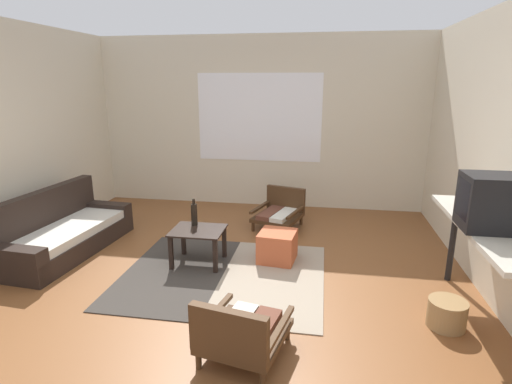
{
  "coord_description": "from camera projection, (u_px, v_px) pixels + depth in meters",
  "views": [
    {
      "loc": [
        1.03,
        -3.45,
        2.0
      ],
      "look_at": [
        0.33,
        0.72,
        0.84
      ],
      "focal_mm": 28.47,
      "sensor_mm": 36.0,
      "label": 1
    }
  ],
  "objects": [
    {
      "name": "far_wall_with_window",
      "position": [
        260.0,
        123.0,
        6.52
      ],
      "size": [
        5.6,
        0.13,
        2.7
      ],
      "color": "beige",
      "rests_on": "ground"
    },
    {
      "name": "wicker_basket",
      "position": [
        447.0,
        314.0,
        3.4
      ],
      "size": [
        0.31,
        0.31,
        0.24
      ],
      "primitive_type": "cylinder",
      "color": "#9E7A4C",
      "rests_on": "ground"
    },
    {
      "name": "coffee_table",
      "position": [
        198.0,
        237.0,
        4.52
      ],
      "size": [
        0.58,
        0.48,
        0.41
      ],
      "color": "black",
      "rests_on": "ground"
    },
    {
      "name": "glass_bottle",
      "position": [
        194.0,
        214.0,
        4.61
      ],
      "size": [
        0.07,
        0.07,
        0.31
      ],
      "color": "black",
      "rests_on": "coffee_table"
    },
    {
      "name": "couch",
      "position": [
        62.0,
        234.0,
        4.88
      ],
      "size": [
        0.86,
        1.82,
        0.74
      ],
      "color": "black",
      "rests_on": "ground"
    },
    {
      "name": "clay_vase",
      "position": [
        471.0,
        195.0,
        3.68
      ],
      "size": [
        0.23,
        0.23,
        0.29
      ],
      "color": "brown",
      "rests_on": "console_shelf"
    },
    {
      "name": "armchair_by_window",
      "position": [
        280.0,
        211.0,
        5.74
      ],
      "size": [
        0.74,
        0.78,
        0.53
      ],
      "color": "#472D19",
      "rests_on": "ground"
    },
    {
      "name": "console_shelf",
      "position": [
        489.0,
        236.0,
        3.24
      ],
      "size": [
        0.47,
        1.75,
        0.89
      ],
      "color": "beige",
      "rests_on": "ground"
    },
    {
      "name": "ottoman_orange",
      "position": [
        277.0,
        247.0,
        4.63
      ],
      "size": [
        0.44,
        0.44,
        0.35
      ],
      "primitive_type": "cube",
      "rotation": [
        0.0,
        0.0,
        -0.11
      ],
      "color": "#BC5633",
      "rests_on": "ground"
    },
    {
      "name": "ground_plane",
      "position": [
        211.0,
        293.0,
        3.97
      ],
      "size": [
        7.8,
        7.8,
        0.0
      ],
      "primitive_type": "plane",
      "color": "brown"
    },
    {
      "name": "armchair_striped_foreground",
      "position": [
        241.0,
        332.0,
        2.96
      ],
      "size": [
        0.7,
        0.75,
        0.53
      ],
      "color": "#472D19",
      "rests_on": "ground"
    },
    {
      "name": "crt_television",
      "position": [
        499.0,
        203.0,
        3.07
      ],
      "size": [
        0.53,
        0.36,
        0.43
      ],
      "color": "black",
      "rests_on": "console_shelf"
    },
    {
      "name": "area_rug",
      "position": [
        223.0,
        275.0,
        4.32
      ],
      "size": [
        2.12,
        1.83,
        0.01
      ],
      "color": "#38332D",
      "rests_on": "ground"
    }
  ]
}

